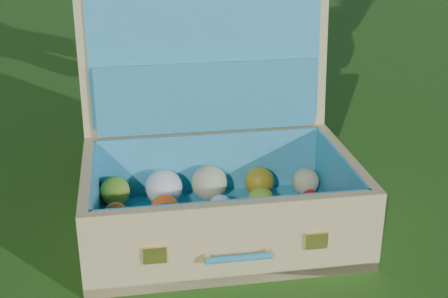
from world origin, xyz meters
The scene contains 2 objects.
ground centered at (0.00, 0.00, 0.00)m, with size 60.00×60.00×0.00m, color #215114.
suitcase centered at (0.06, 0.18, 0.17)m, with size 0.75×0.65×0.62m.
Camera 1 is at (0.22, -1.23, 0.79)m, focal length 50.00 mm.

